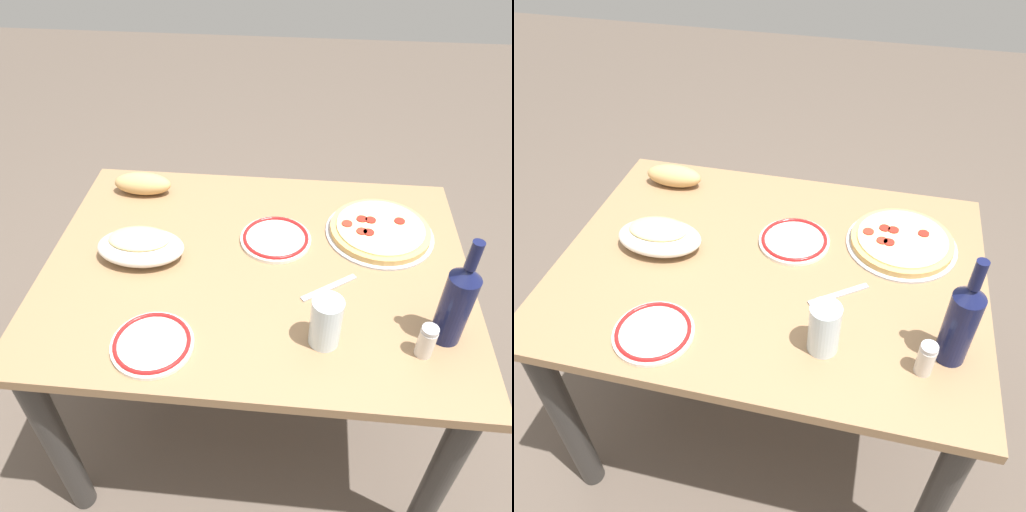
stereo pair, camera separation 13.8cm
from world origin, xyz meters
TOP-DOWN VIEW (x-y plane):
  - ground_plane at (0.00, 0.00)m, footprint 8.00×8.00m
  - dining_table at (0.00, 0.00)m, footprint 1.15×0.86m
  - pepperoni_pizza at (-0.35, -0.16)m, footprint 0.31×0.31m
  - baked_pasta_dish at (0.32, -0.00)m, footprint 0.24×0.15m
  - wine_bottle at (-0.47, 0.21)m, footprint 0.07×0.07m
  - water_glass at (-0.18, 0.25)m, footprint 0.07×0.07m
  - side_plate_near at (-0.05, -0.11)m, footprint 0.20×0.20m
  - side_plate_far at (0.21, 0.30)m, footprint 0.19×0.19m
  - bread_loaf at (0.39, -0.31)m, footprint 0.18×0.08m
  - spice_shaker at (-0.41, 0.26)m, footprint 0.04×0.04m
  - fork_left at (-0.20, 0.07)m, footprint 0.15×0.11m

SIDE VIEW (x-z plane):
  - ground_plane at x=0.00m, z-range 0.00..0.00m
  - dining_table at x=0.00m, z-range 0.24..0.97m
  - fork_left at x=-0.20m, z-range 0.73..0.74m
  - side_plate_near at x=-0.05m, z-range 0.73..0.75m
  - side_plate_far at x=0.21m, z-range 0.73..0.75m
  - pepperoni_pizza at x=-0.35m, z-range 0.73..0.77m
  - bread_loaf at x=0.39m, z-range 0.73..0.80m
  - baked_pasta_dish at x=0.32m, z-range 0.74..0.81m
  - spice_shaker at x=-0.41m, z-range 0.73..0.82m
  - water_glass at x=-0.18m, z-range 0.73..0.87m
  - wine_bottle at x=-0.47m, z-range 0.70..1.00m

